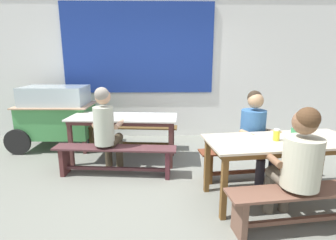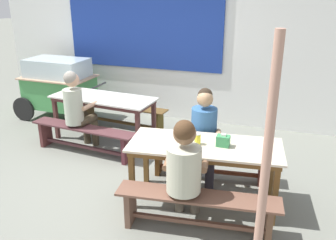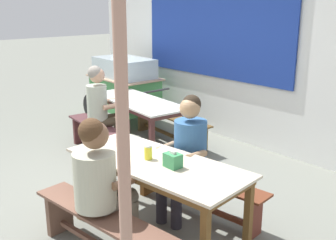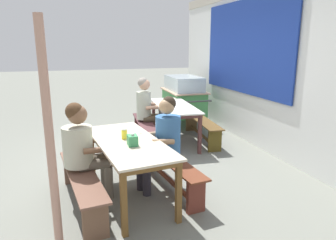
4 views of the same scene
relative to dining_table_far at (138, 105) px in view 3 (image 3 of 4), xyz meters
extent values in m
plane|color=slate|center=(0.83, -0.97, -0.67)|extent=(40.00, 40.00, 0.00)
cube|color=white|center=(0.83, 1.47, 0.74)|extent=(7.42, 0.12, 2.83)
cube|color=navy|center=(0.15, 1.38, 1.18)|extent=(3.04, 0.03, 1.78)
cube|color=silver|center=(0.00, 0.00, 0.07)|extent=(1.77, 0.81, 0.02)
cube|color=#522E2C|center=(0.00, 0.00, 0.02)|extent=(1.69, 0.74, 0.06)
cube|color=#522E2C|center=(0.80, 0.21, -0.34)|extent=(0.06, 0.06, 0.67)
cube|color=#522E2C|center=(0.75, -0.34, -0.34)|extent=(0.06, 0.06, 0.67)
cube|color=#522E2C|center=(-0.75, 0.34, -0.34)|extent=(0.06, 0.06, 0.67)
cube|color=#522E2C|center=(-0.80, -0.21, -0.34)|extent=(0.06, 0.06, 0.67)
cube|color=beige|center=(2.01, -1.28, 0.07)|extent=(1.82, 0.94, 0.03)
cube|color=brown|center=(2.01, -1.28, 0.02)|extent=(1.73, 0.87, 0.06)
cube|color=brown|center=(2.76, -0.88, -0.34)|extent=(0.07, 0.07, 0.67)
cube|color=brown|center=(1.19, -1.08, -0.34)|extent=(0.07, 0.07, 0.67)
cube|color=brown|center=(1.26, -1.68, -0.34)|extent=(0.07, 0.07, 0.67)
cube|color=brown|center=(0.05, 0.58, -0.25)|extent=(1.72, 0.43, 0.02)
cube|color=#544418|center=(0.78, 0.51, -0.47)|extent=(0.08, 0.25, 0.41)
cube|color=brown|center=(-0.68, 0.64, -0.47)|extent=(0.08, 0.25, 0.41)
cube|color=brown|center=(0.05, 0.58, -0.57)|extent=(1.42, 0.16, 0.04)
cube|color=#4E2C2F|center=(-0.05, -0.58, -0.25)|extent=(1.77, 0.42, 0.03)
cube|color=#53252D|center=(0.70, -0.64, -0.47)|extent=(0.08, 0.24, 0.41)
cube|color=#552B2B|center=(-0.80, -0.51, -0.47)|extent=(0.08, 0.24, 0.41)
cube|color=#4E2C2F|center=(-0.05, -0.58, -0.57)|extent=(1.47, 0.17, 0.04)
cube|color=brown|center=(1.94, -0.70, -0.25)|extent=(1.63, 0.46, 0.02)
cube|color=brown|center=(2.62, -0.62, -0.47)|extent=(0.09, 0.23, 0.41)
cube|color=brown|center=(1.26, -0.79, -0.47)|extent=(0.09, 0.23, 0.41)
cube|color=brown|center=(1.94, -0.70, -0.57)|extent=(1.33, 0.21, 0.04)
cube|color=brown|center=(2.08, -1.85, -0.25)|extent=(1.72, 0.51, 0.03)
cube|color=brown|center=(1.36, -1.94, -0.47)|extent=(0.09, 0.26, 0.41)
cube|color=#45964F|center=(-1.33, 0.69, -0.16)|extent=(1.25, 0.78, 0.57)
cube|color=silver|center=(-1.33, 0.69, 0.31)|extent=(1.13, 0.70, 0.36)
cube|color=tan|center=(-1.33, 0.69, 0.14)|extent=(1.34, 0.86, 0.02)
cylinder|color=black|center=(-1.89, 1.11, -0.44)|extent=(0.46, 0.06, 0.46)
cylinder|color=black|center=(-1.91, 0.30, -0.44)|extent=(0.46, 0.06, 0.46)
cylinder|color=#333333|center=(-0.77, 0.68, -0.56)|extent=(0.05, 0.05, 0.23)
cylinder|color=#3F3F3F|center=(-0.53, 0.68, 0.02)|extent=(0.05, 0.75, 0.04)
cylinder|color=#463C2B|center=(-0.04, -0.25, -0.46)|extent=(0.11, 0.11, 0.43)
cylinder|color=#463C2B|center=(-0.22, -0.22, -0.46)|extent=(0.11, 0.11, 0.43)
cylinder|color=#463C2B|center=(-0.07, -0.42, -0.19)|extent=(0.19, 0.39, 0.13)
cylinder|color=#463C2B|center=(-0.25, -0.38, -0.19)|extent=(0.19, 0.39, 0.13)
cylinder|color=#B0B8A3|center=(-0.19, -0.56, 0.07)|extent=(0.28, 0.28, 0.54)
sphere|color=tan|center=(-0.19, -0.54, 0.48)|extent=(0.22, 0.22, 0.22)
sphere|color=gray|center=(-0.19, -0.57, 0.51)|extent=(0.20, 0.20, 0.20)
cylinder|color=tan|center=(0.00, -0.42, 0.06)|extent=(0.12, 0.31, 0.09)
cylinder|color=tan|center=(-0.32, -0.36, 0.06)|extent=(0.12, 0.31, 0.08)
cylinder|color=#675E4F|center=(1.98, -1.53, -0.46)|extent=(0.11, 0.11, 0.43)
cylinder|color=#675E4F|center=(1.80, -1.56, -0.46)|extent=(0.11, 0.11, 0.43)
cylinder|color=#675E4F|center=(2.00, -1.70, -0.19)|extent=(0.18, 0.38, 0.13)
cylinder|color=#675E4F|center=(1.82, -1.72, -0.19)|extent=(0.18, 0.38, 0.13)
cylinder|color=#BBBAA1|center=(1.94, -1.87, 0.04)|extent=(0.35, 0.35, 0.48)
sphere|color=brown|center=(1.93, -1.85, 0.43)|extent=(0.23, 0.23, 0.23)
sphere|color=#4C331E|center=(1.94, -1.88, 0.47)|extent=(0.21, 0.21, 0.21)
cylinder|color=brown|center=(2.10, -1.67, 0.02)|extent=(0.11, 0.31, 0.08)
cylinder|color=brown|center=(1.72, -1.72, 0.02)|extent=(0.11, 0.31, 0.09)
cylinder|color=#2A262F|center=(1.86, -1.10, -0.46)|extent=(0.11, 0.11, 0.43)
cylinder|color=#2A262F|center=(2.03, -1.06, -0.46)|extent=(0.11, 0.11, 0.43)
cylinder|color=#2A262F|center=(1.81, -0.92, -0.19)|extent=(0.22, 0.43, 0.13)
cylinder|color=#2A262F|center=(1.99, -0.87, -0.19)|extent=(0.22, 0.43, 0.13)
cylinder|color=#336198|center=(1.86, -0.71, 0.06)|extent=(0.33, 0.33, 0.51)
sphere|color=tan|center=(1.86, -0.73, 0.45)|extent=(0.21, 0.21, 0.21)
sphere|color=#2D2319|center=(1.86, -0.70, 0.48)|extent=(0.19, 0.19, 0.19)
cylinder|color=tan|center=(1.72, -0.93, 0.04)|extent=(0.14, 0.31, 0.08)
cylinder|color=tan|center=(2.08, -0.85, 0.04)|extent=(0.14, 0.31, 0.11)
cube|color=#388A52|center=(2.21, -1.26, 0.14)|extent=(0.15, 0.11, 0.12)
cube|color=white|center=(2.21, -1.26, 0.21)|extent=(0.06, 0.03, 0.02)
cylinder|color=yellow|center=(1.93, -1.31, 0.14)|extent=(0.07, 0.07, 0.12)
cylinder|color=white|center=(1.93, -1.31, 0.20)|extent=(0.06, 0.06, 0.02)
cylinder|color=tan|center=(2.73, -2.12, 0.40)|extent=(0.08, 0.08, 2.15)
camera|label=1|loc=(0.63, -4.16, 1.00)|focal=28.30mm
camera|label=2|loc=(2.84, -4.97, 1.78)|focal=38.63mm
camera|label=3|loc=(4.68, -3.43, 1.46)|focal=43.89mm
camera|label=4|loc=(5.62, -1.90, 1.22)|focal=33.10mm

